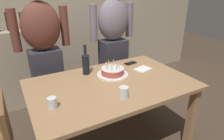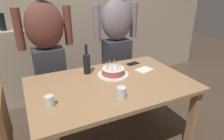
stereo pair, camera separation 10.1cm
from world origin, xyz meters
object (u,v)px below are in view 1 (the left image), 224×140
birthday_cake (113,72)px  water_glass_near (124,92)px  wine_bottle (86,63)px  person_man_bearded (45,54)px  water_glass_far (52,103)px  person_woman_cardigan (113,43)px  cell_phone (131,63)px  napkin_stack (143,69)px

birthday_cake → water_glass_near: bearing=-107.5°
birthday_cake → wine_bottle: bearing=144.4°
birthday_cake → person_man_bearded: person_man_bearded is taller
water_glass_far → wine_bottle: bearing=45.0°
person_woman_cardigan → cell_phone: bearing=88.9°
person_woman_cardigan → water_glass_near: bearing=64.9°
wine_bottle → water_glass_far: bearing=-135.0°
birthday_cake → wine_bottle: size_ratio=1.03×
water_glass_near → person_woman_cardigan: size_ratio=0.06×
cell_phone → person_man_bearded: size_ratio=0.09×
napkin_stack → person_woman_cardigan: size_ratio=0.10×
water_glass_far → cell_phone: 1.12m
cell_phone → napkin_stack: size_ratio=0.84×
water_glass_near → cell_phone: size_ratio=0.65×
water_glass_far → person_woman_cardigan: person_woman_cardigan is taller
water_glass_far → person_man_bearded: person_man_bearded is taller
water_glass_near → napkin_stack: (0.49, 0.39, -0.04)m
wine_bottle → person_man_bearded: bearing=124.6°
water_glass_near → cell_phone: 0.77m
water_glass_far → person_woman_cardigan: 1.37m
cell_phone → person_woman_cardigan: bearing=80.5°
birthday_cake → cell_phone: 0.38m
person_man_bearded → water_glass_far: bearing=80.8°
water_glass_near → person_woman_cardigan: 1.14m
wine_bottle → person_woman_cardigan: (0.57, 0.45, 0.01)m
wine_bottle → person_man_bearded: size_ratio=0.18×
water_glass_far → napkin_stack: water_glass_far is taller
wine_bottle → birthday_cake: bearing=-35.6°
birthday_cake → water_glass_near: (-0.13, -0.43, 0.01)m
water_glass_near → wine_bottle: bearing=98.4°
napkin_stack → water_glass_near: bearing=-141.3°
water_glass_near → napkin_stack: size_ratio=0.55×
birthday_cake → water_glass_far: bearing=-156.3°
wine_bottle → cell_phone: (0.56, 0.02, -0.12)m
napkin_stack → birthday_cake: bearing=174.9°
water_glass_near → birthday_cake: bearing=72.5°
birthday_cake → napkin_stack: size_ratio=1.85×
cell_phone → person_woman_cardigan: (0.01, 0.43, 0.13)m
napkin_stack → person_man_bearded: (-0.89, 0.64, 0.13)m
birthday_cake → person_man_bearded: (-0.53, 0.61, 0.10)m
water_glass_far → wine_bottle: (0.45, 0.45, 0.08)m
water_glass_near → water_glass_far: water_glass_near is taller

